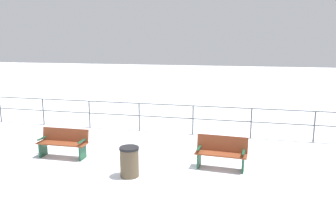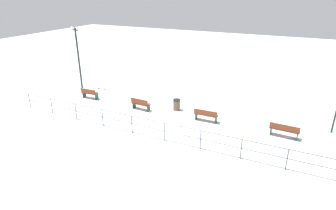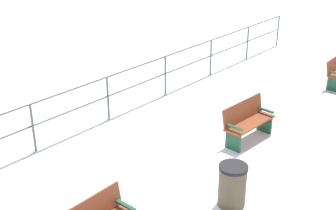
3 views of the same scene
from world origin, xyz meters
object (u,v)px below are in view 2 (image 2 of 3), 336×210
Objects in this scene: bench_nearest at (284,130)px; bench_second at (206,115)px; bench_third at (141,104)px; bench_fourth at (90,93)px; trash_bin at (177,105)px; lamppost_middle at (78,51)px.

bench_nearest is 1.08× the size of bench_second.
bench_nearest is 1.15× the size of bench_third.
trash_bin is at bearing -85.34° from bench_fourth.
bench_nearest is at bearing -85.75° from bench_third.
bench_fourth is (0.22, 4.75, -0.02)m from bench_third.
bench_third reaches higher than bench_fourth.
bench_second is 0.30× the size of lamppost_middle.
bench_third is 7.91m from lamppost_middle.
lamppost_middle is at bearing 84.56° from trash_bin.
bench_third is 1.81× the size of trash_bin.
bench_third reaches higher than bench_second.
bench_second reaches higher than bench_fourth.
trash_bin is at bearing 68.98° from bench_second.
bench_second reaches higher than trash_bin.
bench_third is at bearing 94.14° from bench_nearest.
bench_second is at bearing -98.63° from lamppost_middle.
lamppost_middle is (2.01, 7.13, 2.77)m from bench_third.
bench_third is 1.03× the size of bench_fourth.
bench_nearest is 2.09× the size of trash_bin.
bench_nearest is 9.51m from bench_third.
bench_fourth is at bearing 92.98° from bench_nearest.
lamppost_middle is at bearing 77.66° from bench_third.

